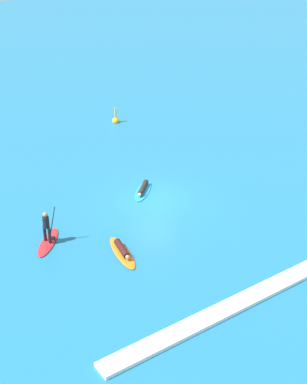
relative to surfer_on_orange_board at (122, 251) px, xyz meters
name	(u,v)px	position (x,y,z in m)	size (l,w,h in m)	color
ground_plane	(153,200)	(4.35, 3.57, -0.14)	(120.00, 120.00, 0.00)	#1E6B93
surfer_on_orange_board	(122,251)	(0.00, 0.00, 0.00)	(1.36, 3.11, 0.43)	orange
surfer_on_red_board	(47,235)	(-2.61, 2.95, 0.32)	(2.34, 2.46, 2.10)	red
surfer_on_blue_board	(143,189)	(4.39, 4.73, -0.01)	(2.45, 2.34, 0.38)	#1E8CD1
marker_buoy	(116,120)	(8.70, 14.83, 0.05)	(0.51, 0.51, 1.27)	yellow
wave_crest	(275,285)	(4.35, -6.21, -0.05)	(18.48, 0.90, 0.18)	white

